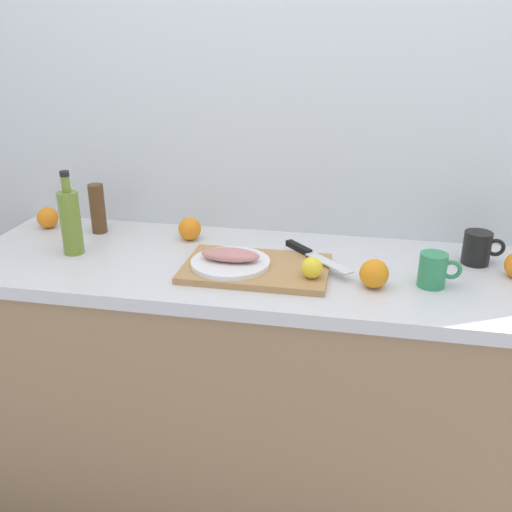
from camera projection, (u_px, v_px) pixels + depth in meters
ground_plane at (280, 493)px, 2.06m from camera, size 12.00×12.00×0.00m
back_wall at (301, 130)px, 1.88m from camera, size 3.20×0.05×2.50m
kitchen_counter at (282, 390)px, 1.89m from camera, size 2.00×0.60×0.90m
cutting_board at (256, 269)px, 1.67m from camera, size 0.42×0.27×0.02m
white_plate at (230, 263)px, 1.66m from camera, size 0.23×0.23×0.01m
fish_fillet at (230, 255)px, 1.65m from camera, size 0.17×0.07×0.04m
chef_knife at (309, 253)px, 1.73m from camera, size 0.22×0.23×0.02m
lemon_0 at (312, 268)px, 1.57m from camera, size 0.06×0.06×0.06m
olive_oil_bottle at (70, 221)px, 1.77m from camera, size 0.06×0.06×0.27m
coffee_mug_0 at (478, 248)px, 1.71m from camera, size 0.12×0.08×0.10m
coffee_mug_2 at (434, 270)px, 1.56m from camera, size 0.12×0.08×0.10m
orange_0 at (374, 274)px, 1.56m from camera, size 0.08×0.08×0.08m
orange_1 at (190, 229)px, 1.91m from camera, size 0.08×0.08×0.08m
orange_2 at (48, 218)px, 2.02m from camera, size 0.07×0.07×0.07m
pepper_mill at (98, 209)px, 1.96m from camera, size 0.05×0.05×0.17m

